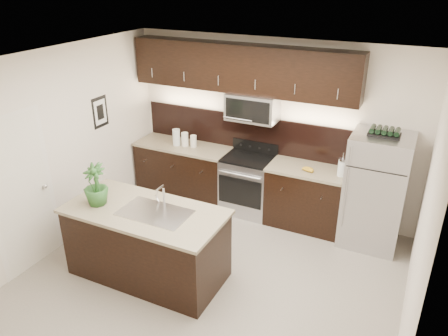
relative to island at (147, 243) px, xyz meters
name	(u,v)px	position (x,y,z in m)	size (l,w,h in m)	color
ground	(214,274)	(0.75, 0.34, -0.47)	(4.50, 4.50, 0.00)	gray
room_walls	(202,152)	(0.64, 0.30, 1.22)	(4.52, 4.02, 2.71)	silver
counter_run	(236,182)	(0.29, 2.03, 0.00)	(3.51, 0.65, 0.94)	black
upper_fixtures	(243,76)	(0.32, 2.18, 1.67)	(3.49, 0.40, 1.66)	black
island	(147,243)	(0.00, 0.00, 0.00)	(1.96, 0.96, 0.94)	black
sink_faucet	(155,211)	(0.15, 0.01, 0.48)	(0.84, 0.50, 0.28)	silver
refrigerator	(375,191)	(2.40, 1.97, 0.34)	(0.78, 0.71, 1.62)	#B2B2B7
wine_rack	(385,132)	(2.40, 1.97, 1.19)	(0.40, 0.25, 0.10)	black
plant	(95,185)	(-0.60, -0.12, 0.73)	(0.29, 0.29, 0.53)	#255321
canisters	(183,139)	(-0.65, 2.00, 0.59)	(0.40, 0.17, 0.27)	silver
french_press	(342,168)	(1.92, 1.98, 0.59)	(0.12, 0.12, 0.34)	silver
bananas	(306,168)	(1.42, 1.95, 0.50)	(0.18, 0.14, 0.06)	#C08F1B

